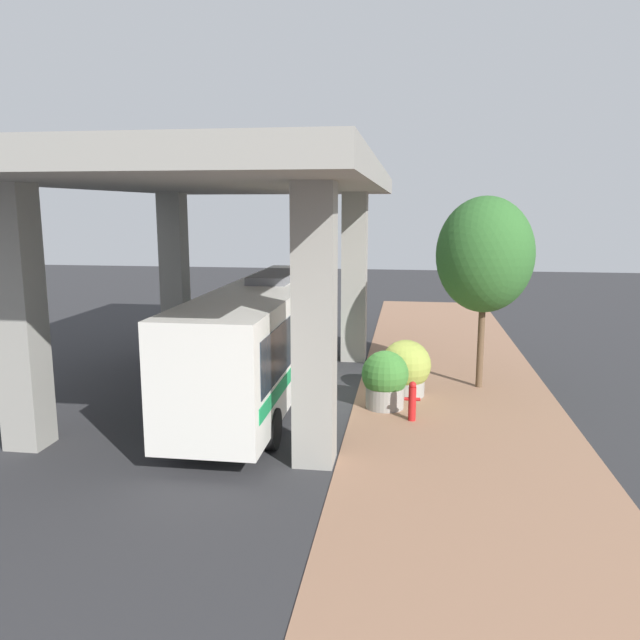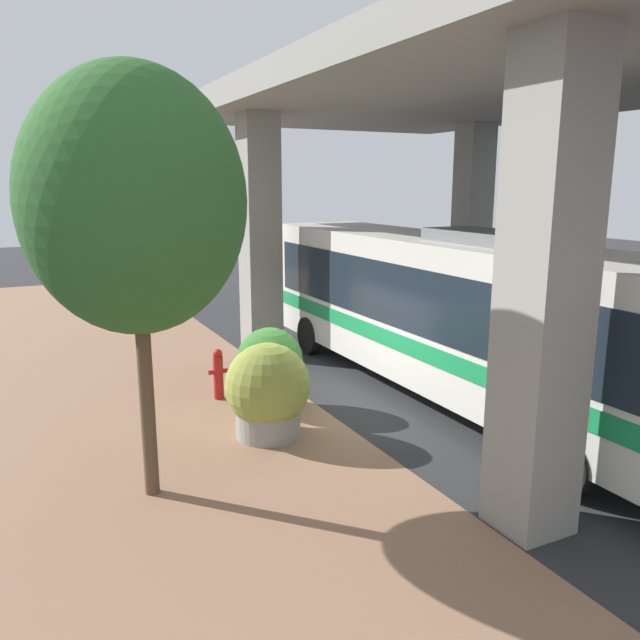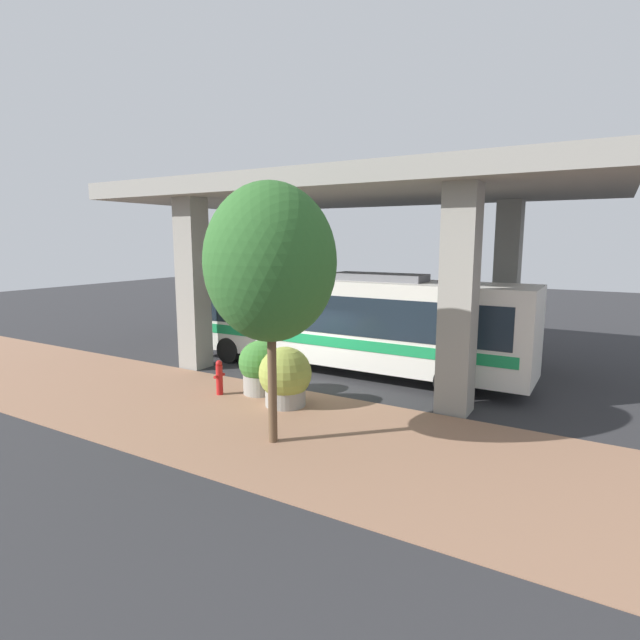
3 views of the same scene
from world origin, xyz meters
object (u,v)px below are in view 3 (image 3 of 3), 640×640
at_px(bus, 345,318).
at_px(fire_hydrant, 219,377).
at_px(planter_middle, 285,377).
at_px(street_tree_near, 270,263).
at_px(planter_front, 261,367).

height_order(bus, fire_hydrant, bus).
bearing_deg(bus, planter_middle, -176.40).
relative_size(bus, fire_hydrant, 11.66).
xyz_separation_m(planter_middle, street_tree_near, (-2.34, -1.24, 3.41)).
height_order(planter_middle, street_tree_near, street_tree_near).
distance_m(planter_front, planter_middle, 1.45).
bearing_deg(planter_front, fire_hydrant, 127.97).
relative_size(bus, street_tree_near, 2.13).
height_order(bus, planter_middle, bus).
relative_size(fire_hydrant, planter_middle, 0.64).
relative_size(planter_middle, street_tree_near, 0.29).
height_order(planter_front, planter_middle, planter_middle).
relative_size(fire_hydrant, street_tree_near, 0.18).
height_order(planter_front, street_tree_near, street_tree_near).
bearing_deg(street_tree_near, bus, 12.84).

